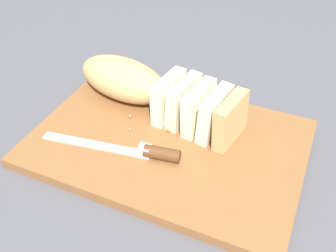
{
  "coord_description": "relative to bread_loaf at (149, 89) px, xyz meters",
  "views": [
    {
      "loc": [
        0.23,
        -0.46,
        0.48
      ],
      "look_at": [
        0.0,
        0.0,
        0.05
      ],
      "focal_mm": 41.74,
      "sensor_mm": 36.0,
      "label": 1
    }
  ],
  "objects": [
    {
      "name": "crumb_stray_left",
      "position": [
        0.0,
        -0.08,
        -0.04
      ],
      "size": [
        0.01,
        0.01,
        0.01
      ],
      "primitive_type": "sphere",
      "color": "#A8753D",
      "rests_on": "cutting_board"
    },
    {
      "name": "bread_knife",
      "position": [
        0.06,
        -0.12,
        -0.03
      ],
      "size": [
        0.25,
        0.07,
        0.02
      ],
      "rotation": [
        0.0,
        0.0,
        3.33
      ],
      "color": "silver",
      "rests_on": "cutting_board"
    },
    {
      "name": "crumb_stray_right",
      "position": [
        0.07,
        -0.08,
        -0.04
      ],
      "size": [
        0.0,
        0.0,
        0.0
      ],
      "primitive_type": "sphere",
      "color": "#A8753D",
      "rests_on": "cutting_board"
    },
    {
      "name": "bread_loaf",
      "position": [
        0.0,
        0.0,
        0.0
      ],
      "size": [
        0.35,
        0.13,
        0.08
      ],
      "rotation": [
        0.0,
        0.0,
        -0.1
      ],
      "color": "tan",
      "rests_on": "cutting_board"
    },
    {
      "name": "crumb_near_knife",
      "position": [
        0.07,
        -0.05,
        -0.04
      ],
      "size": [
        0.01,
        0.01,
        0.01
      ],
      "primitive_type": "sphere",
      "color": "#A8753D",
      "rests_on": "cutting_board"
    },
    {
      "name": "ground_plane",
      "position": [
        0.07,
        -0.07,
        -0.06
      ],
      "size": [
        3.0,
        3.0,
        0.0
      ],
      "primitive_type": "plane",
      "color": "#4C4C51"
    },
    {
      "name": "cutting_board",
      "position": [
        0.07,
        -0.07,
        -0.05
      ],
      "size": [
        0.48,
        0.34,
        0.02
      ],
      "primitive_type": "cube",
      "rotation": [
        0.0,
        0.0,
        0.04
      ],
      "color": "brown",
      "rests_on": "ground_plane"
    },
    {
      "name": "crumb_near_loaf",
      "position": [
        -0.02,
        -0.05,
        -0.04
      ],
      "size": [
        0.01,
        0.01,
        0.01
      ],
      "primitive_type": "sphere",
      "color": "#A8753D",
      "rests_on": "cutting_board"
    }
  ]
}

